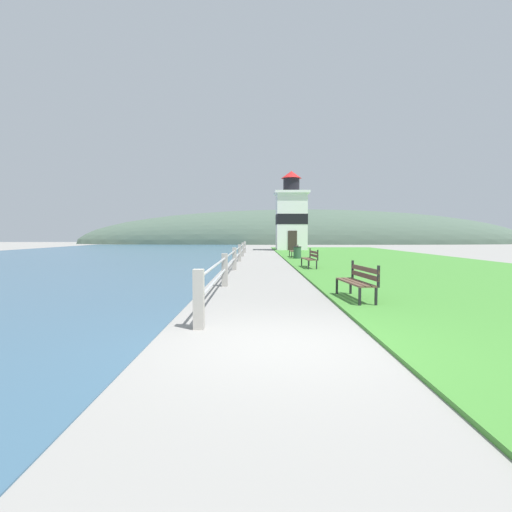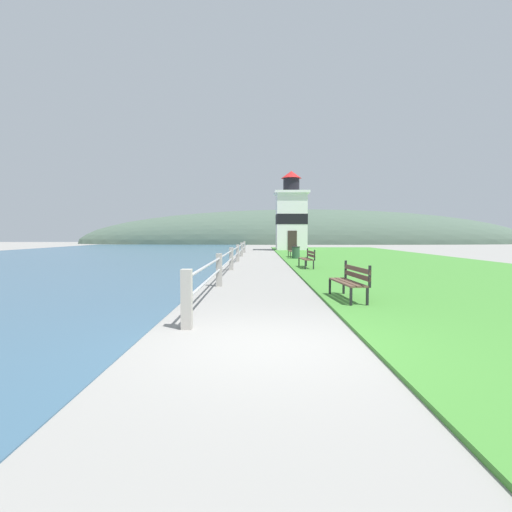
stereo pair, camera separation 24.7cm
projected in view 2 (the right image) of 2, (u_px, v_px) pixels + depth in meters
name	position (u px, v px, depth m)	size (l,w,h in m)	color
ground_plane	(267.00, 345.00, 5.84)	(160.00, 160.00, 0.00)	gray
grass_verge	(390.00, 262.00, 22.98)	(12.00, 51.65, 0.06)	#428433
water_strip	(20.00, 262.00, 23.11)	(24.00, 82.65, 0.01)	#385B75
seawall_railing	(235.00, 254.00, 20.93)	(0.18, 28.45, 1.03)	#A8A399
park_bench_near	(351.00, 279.00, 9.61)	(0.63, 1.80, 0.94)	brown
park_bench_midway	(308.00, 257.00, 18.76)	(0.57, 1.91, 0.94)	brown
park_bench_far	(293.00, 250.00, 27.68)	(0.49, 1.70, 0.94)	brown
lighthouse	(291.00, 217.00, 40.88)	(3.48, 3.48, 8.09)	white
trash_bin	(296.00, 253.00, 25.94)	(0.54, 0.54, 0.84)	#2D5138
distant_hillside	(305.00, 244.00, 70.13)	(80.00, 16.00, 12.00)	#475B4C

